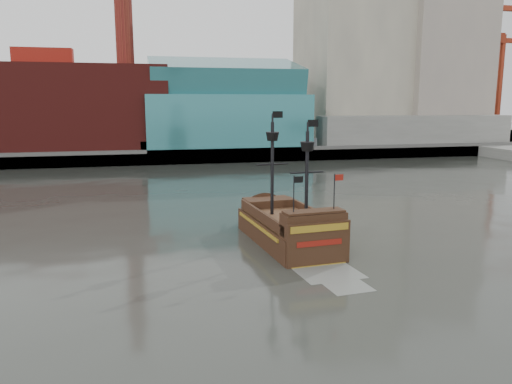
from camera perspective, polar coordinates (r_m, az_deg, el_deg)
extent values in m
plane|color=#2B2D28|center=(27.68, 1.63, -12.61)|extent=(400.00, 400.00, 0.00)
cube|color=slate|center=(117.20, -10.23, 5.36)|extent=(220.00, 60.00, 2.00)
cube|color=#4C4C49|center=(87.87, -9.08, 3.99)|extent=(220.00, 1.00, 2.60)
cube|color=#5E1916|center=(97.81, -22.79, 8.77)|extent=(42.00, 18.00, 15.00)
cube|color=#2E747A|center=(96.14, -3.53, 8.04)|extent=(30.00, 16.00, 10.00)
cube|color=#AEA790|center=(115.43, 10.97, 17.21)|extent=(20.00, 22.00, 46.00)
cube|color=gray|center=(120.04, 19.83, 14.61)|extent=(18.00, 18.00, 38.00)
cube|color=#AEA790|center=(135.27, 11.95, 17.41)|extent=(24.00, 20.00, 52.00)
cube|color=slate|center=(105.99, 17.71, 6.70)|extent=(40.00, 6.00, 6.00)
cylinder|color=#5E1916|center=(100.10, -14.96, 19.89)|extent=(3.20, 3.20, 22.00)
cube|color=#2E747A|center=(96.15, -3.58, 12.81)|extent=(28.00, 14.94, 8.78)
cube|color=slate|center=(136.35, 25.09, 6.29)|extent=(4.00, 4.00, 3.00)
cylinder|color=maroon|center=(136.34, 25.56, 12.37)|extent=(1.40, 1.40, 32.00)
cube|color=maroon|center=(136.13, 25.04, 18.78)|extent=(5.00, 2.50, 2.50)
cube|color=slate|center=(150.39, 25.72, 6.53)|extent=(4.00, 4.00, 3.00)
cylinder|color=maroon|center=(150.27, 26.07, 10.90)|extent=(1.40, 1.40, 26.00)
cube|color=maroon|center=(149.22, 25.52, 15.58)|extent=(5.00, 2.50, 2.50)
cube|color=black|center=(38.69, 3.56, -5.03)|extent=(5.50, 11.42, 2.40)
cube|color=#4B311B|center=(38.36, 3.58, -3.10)|extent=(4.95, 10.28, 0.28)
cube|color=black|center=(42.34, 1.37, -1.36)|extent=(4.09, 2.53, 0.92)
cube|color=black|center=(33.91, 6.60, -3.74)|extent=(4.49, 1.83, 1.66)
cube|color=black|center=(33.56, 7.16, -6.51)|extent=(4.53, 0.60, 3.69)
cube|color=olive|center=(33.05, 7.31, -4.12)|extent=(4.15, 0.41, 0.46)
cube|color=maroon|center=(33.32, 7.27, -5.81)|extent=(3.23, 0.33, 0.37)
cylinder|color=black|center=(38.69, 1.87, 2.67)|extent=(0.28, 0.28, 7.20)
cylinder|color=black|center=(36.51, 5.82, 1.72)|extent=(0.28, 0.28, 6.65)
cone|color=black|center=(38.44, 1.89, 6.36)|extent=(1.09, 1.09, 0.65)
cone|color=black|center=(36.25, 5.88, 5.19)|extent=(1.09, 1.09, 0.65)
cube|color=black|center=(38.51, 2.49, 8.83)|extent=(0.83, 0.09, 0.51)
cube|color=black|center=(36.31, 6.54, 7.81)|extent=(0.83, 0.09, 0.51)
cube|color=gray|center=(32.58, 8.29, -9.11)|extent=(4.18, 3.63, 0.01)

